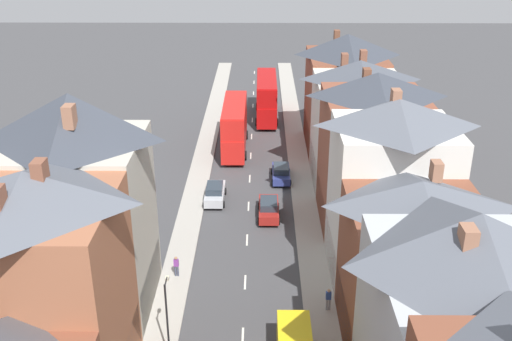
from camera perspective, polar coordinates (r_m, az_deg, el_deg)
The scene contains 12 objects.
pavement_left at distance 56.34m, azimuth -5.87°, elevation -2.39°, with size 2.20×104.00×0.14m, color #A8A399.
pavement_right at distance 56.14m, azimuth 4.54°, elevation -2.44°, with size 2.20×104.00×0.14m, color #A8A399.
centre_line_dashes at distance 54.25m, azimuth -0.72°, elevation -3.42°, with size 0.14×97.80×0.01m.
terrace_row_right at distance 39.49m, azimuth 13.79°, elevation -4.69°, with size 8.00×66.95×14.28m.
double_decker_bus_lead at distance 76.24m, azimuth 1.01°, elevation 7.01°, with size 2.74×10.80×5.30m.
double_decker_bus_mid_street at distance 65.97m, azimuth -2.06°, elevation 4.30°, with size 2.74×10.80×5.30m.
car_near_blue at distance 54.94m, azimuth -3.94°, elevation -2.12°, with size 1.90×4.42×1.69m.
car_near_silver at distance 59.04m, azimuth 2.40°, elevation -0.20°, with size 1.90×4.35×1.63m.
car_parked_right_a at distance 52.07m, azimuth 1.22°, elevation -3.61°, with size 1.90×4.46×1.69m.
pedestrian_mid_left at distance 40.85m, azimuth 6.91°, elevation -11.99°, with size 0.36×0.22×1.61m.
pedestrian_mid_right at distance 44.25m, azimuth -7.60°, elevation -8.94°, with size 0.36×0.22×1.61m.
street_lamp at distance 35.78m, azimuth -8.44°, elevation -13.56°, with size 0.20×1.12×5.50m.
Camera 1 is at (1.10, -12.25, 24.78)m, focal length 42.00 mm.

